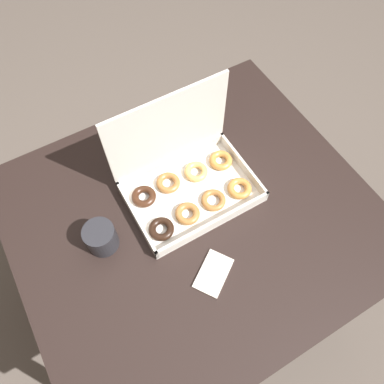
% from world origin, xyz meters
% --- Properties ---
extents(ground_plane, '(8.00, 8.00, 0.00)m').
position_xyz_m(ground_plane, '(0.00, 0.00, 0.00)').
color(ground_plane, '#564C44').
extents(dining_table, '(1.02, 0.91, 0.72)m').
position_xyz_m(dining_table, '(0.00, 0.00, 0.62)').
color(dining_table, black).
rests_on(dining_table, ground_plane).
extents(donut_box, '(0.37, 0.26, 0.29)m').
position_xyz_m(donut_box, '(0.03, 0.10, 0.78)').
color(donut_box, silver).
rests_on(donut_box, dining_table).
extents(coffee_mug, '(0.09, 0.09, 0.08)m').
position_xyz_m(coffee_mug, '(-0.26, 0.05, 0.76)').
color(coffee_mug, '#232328').
rests_on(coffee_mug, dining_table).
extents(paper_napkin, '(0.14, 0.12, 0.01)m').
position_xyz_m(paper_napkin, '(-0.04, -0.18, 0.72)').
color(paper_napkin, silver).
rests_on(paper_napkin, dining_table).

